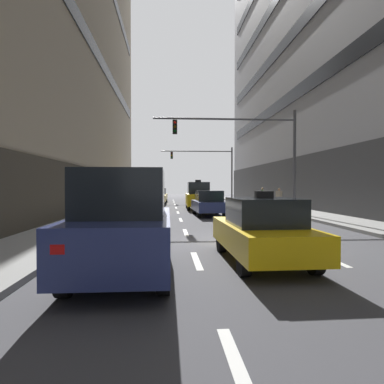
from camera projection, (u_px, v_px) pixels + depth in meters
ground_plane at (239, 240)px, 11.44m from camera, size 120.00×120.00×0.00m
sidewalk_left at (43, 240)px, 10.98m from camera, size 2.78×80.00×0.14m
lane_stripe_l1_s2 at (239, 372)px, 3.34m from camera, size 0.16×2.00×0.01m
lane_stripe_l1_s3 at (196, 260)px, 8.33m from camera, size 0.16×2.00×0.01m
lane_stripe_l1_s4 at (186, 232)px, 13.32m from camera, size 0.16×2.00×0.01m
lane_stripe_l1_s5 at (181, 220)px, 18.30m from camera, size 0.16×2.00×0.01m
lane_stripe_l1_s6 at (178, 212)px, 23.29m from camera, size 0.16×2.00×0.01m
lane_stripe_l1_s7 at (176, 208)px, 28.27m from camera, size 0.16×2.00×0.01m
lane_stripe_l1_s8 at (175, 204)px, 33.26m from camera, size 0.16×2.00×0.01m
lane_stripe_l1_s9 at (174, 202)px, 38.25m from camera, size 0.16×2.00×0.01m
lane_stripe_l1_s10 at (173, 200)px, 43.23m from camera, size 0.16×2.00×0.01m
lane_stripe_l2_s3 at (329, 258)px, 8.57m from camera, size 0.16×2.00×0.01m
lane_stripe_l2_s4 at (270, 232)px, 13.56m from camera, size 0.16×2.00×0.01m
lane_stripe_l2_s5 at (242, 219)px, 18.55m from camera, size 0.16×2.00×0.01m
lane_stripe_l2_s6 at (226, 212)px, 23.53m from camera, size 0.16×2.00×0.01m
lane_stripe_l2_s7 at (216, 208)px, 28.52m from camera, size 0.16×2.00×0.01m
lane_stripe_l2_s8 at (209, 204)px, 33.50m from camera, size 0.16×2.00×0.01m
lane_stripe_l2_s9 at (204, 202)px, 38.49m from camera, size 0.16×2.00×0.01m
lane_stripe_l2_s10 at (199, 200)px, 43.48m from camera, size 0.16×2.00×0.01m
taxi_driving_0 at (159, 195)px, 38.23m from camera, size 1.90×4.24×1.74m
car_driving_1 at (125, 223)px, 7.00m from camera, size 1.88×4.48×2.17m
taxi_driving_2 at (198, 196)px, 26.33m from camera, size 1.94×4.44×2.31m
taxi_driving_3 at (262, 230)px, 8.14m from camera, size 1.81×4.18×1.73m
taxi_driving_4 at (156, 197)px, 32.54m from camera, size 1.91×4.24×1.74m
car_driving_5 at (209, 203)px, 20.74m from camera, size 1.87×4.20×1.55m
traffic_signal_0 at (252, 143)px, 20.75m from camera, size 8.85×0.35×6.41m
traffic_signal_1 at (211, 163)px, 41.20m from camera, size 8.78×0.35×6.43m
pedestrian_0 at (262, 195)px, 29.40m from camera, size 0.29×0.51×1.57m
pedestrian_1 at (279, 196)px, 26.64m from camera, size 0.42×0.38×1.52m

